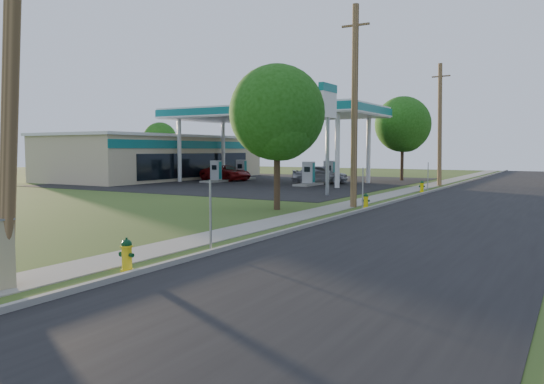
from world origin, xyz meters
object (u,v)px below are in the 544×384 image
object	(u,v)px
utility_pole_far	(440,124)
price_pylon	(328,107)
utility_pole_near	(11,48)
hydrant_far	(422,186)
fuel_pump_nw	(216,174)
tree_verge	(278,116)
fuel_pump_se	(329,175)
car_silver	(320,174)
fuel_pump_ne	(309,177)
hydrant_near	(127,255)
fuel_pump_sw	(241,172)
car_red	(226,173)
tree_lot	(404,126)
tree_back	(160,140)
utility_pole_mid	(355,106)
hydrant_mid	(366,201)

from	to	relation	value
utility_pole_far	price_pylon	xyz separation A→B (m)	(-3.90, -12.50, 0.63)
utility_pole_near	hydrant_far	bearing A→B (deg)	88.99
utility_pole_near	fuel_pump_nw	distance (m)	36.03
tree_verge	utility_pole_near	bearing A→B (deg)	-80.06
fuel_pump_se	car_silver	bearing A→B (deg)	-103.57
fuel_pump_ne	hydrant_near	world-z (taller)	fuel_pump_ne
fuel_pump_sw	car_red	world-z (taller)	fuel_pump_sw
fuel_pump_sw	utility_pole_far	bearing A→B (deg)	3.20
tree_verge	tree_lot	xyz separation A→B (m)	(-1.84, 26.43, 0.57)
fuel_pump_nw	tree_back	size ratio (longest dim) A/B	0.52
utility_pole_far	car_silver	xyz separation A→B (m)	(-9.20, -2.23, -4.01)
fuel_pump_se	utility_pole_near	bearing A→B (deg)	-75.73
fuel_pump_nw	tree_back	xyz separation A→B (m)	(-16.15, 10.80, 3.22)
tree_verge	utility_pole_mid	bearing A→B (deg)	47.23
utility_pole_far	tree_lot	world-z (taller)	utility_pole_far
price_pylon	utility_pole_far	bearing A→B (deg)	72.67
hydrant_mid	car_red	bearing A→B (deg)	141.04
utility_pole_near	utility_pole_far	bearing A→B (deg)	90.00
tree_back	tree_lot	bearing A→B (deg)	-0.47
fuel_pump_se	car_silver	xyz separation A→B (m)	(-0.30, -1.23, 0.07)
fuel_pump_sw	price_pylon	distance (m)	18.72
tree_verge	hydrant_mid	distance (m)	5.89
fuel_pump_se	tree_back	world-z (taller)	tree_back
tree_lot	fuel_pump_sw	bearing A→B (deg)	-153.92
fuel_pump_ne	car_red	world-z (taller)	fuel_pump_ne
car_silver	fuel_pump_ne	bearing A→B (deg)	170.18
utility_pole_far	car_silver	bearing A→B (deg)	-166.38
tree_lot	utility_pole_near	bearing A→B (deg)	-83.83
price_pylon	tree_verge	distance (m)	8.52
utility_pole_near	fuel_pump_nw	xyz separation A→B (m)	(-17.90, 31.00, -4.08)
utility_pole_mid	tree_back	distance (m)	41.55
price_pylon	tree_back	size ratio (longest dim) A/B	1.12
fuel_pump_sw	hydrant_near	world-z (taller)	fuel_pump_sw
utility_pole_far	price_pylon	world-z (taller)	utility_pole_far
fuel_pump_sw	tree_back	distance (m)	17.81
hydrant_far	utility_pole_mid	bearing A→B (deg)	-92.65
fuel_pump_nw	tree_back	world-z (taller)	tree_back
utility_pole_near	hydrant_near	bearing A→B (deg)	75.26
utility_pole_near	tree_lot	size ratio (longest dim) A/B	1.23
utility_pole_mid	car_silver	size ratio (longest dim) A/B	2.11
fuel_pump_sw	tree_back	xyz separation A→B (m)	(-16.15, 6.80, 3.22)
utility_pole_far	fuel_pump_nw	size ratio (longest dim) A/B	2.97
tree_lot	hydrant_near	xyz separation A→B (m)	(5.10, -39.26, -4.57)
fuel_pump_se	price_pylon	distance (m)	13.40
hydrant_near	price_pylon	bearing A→B (deg)	102.00
fuel_pump_se	car_red	world-z (taller)	fuel_pump_se
fuel_pump_sw	tree_verge	xyz separation A→B (m)	(15.25, -19.87, 3.67)
hydrant_near	hydrant_mid	size ratio (longest dim) A/B	1.07
utility_pole_mid	car_red	distance (m)	24.46
utility_pole_near	fuel_pump_ne	bearing A→B (deg)	106.02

